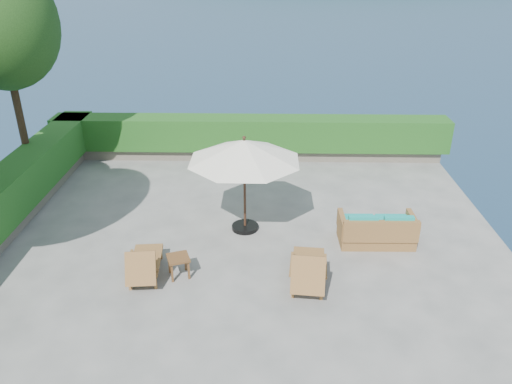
{
  "coord_description": "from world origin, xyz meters",
  "views": [
    {
      "loc": [
        0.53,
        -9.37,
        6.02
      ],
      "look_at": [
        0.3,
        0.8,
        1.1
      ],
      "focal_mm": 35.0,
      "sensor_mm": 36.0,
      "label": 1
    }
  ],
  "objects_px": {
    "lounge_left": "(144,263)",
    "side_table": "(178,260)",
    "patio_umbrella": "(244,151)",
    "lounge_right": "(308,269)",
    "wicker_loveseat": "(377,231)"
  },
  "relations": [
    {
      "from": "lounge_left",
      "to": "side_table",
      "type": "distance_m",
      "value": 0.68
    },
    {
      "from": "patio_umbrella",
      "to": "lounge_right",
      "type": "xyz_separation_m",
      "value": [
        1.34,
        -2.2,
        -1.61
      ]
    },
    {
      "from": "patio_umbrella",
      "to": "wicker_loveseat",
      "type": "bearing_deg",
      "value": -11.13
    },
    {
      "from": "side_table",
      "to": "lounge_left",
      "type": "bearing_deg",
      "value": -174.18
    },
    {
      "from": "patio_umbrella",
      "to": "side_table",
      "type": "bearing_deg",
      "value": -123.04
    },
    {
      "from": "side_table",
      "to": "lounge_right",
      "type": "bearing_deg",
      "value": -5.44
    },
    {
      "from": "lounge_right",
      "to": "wicker_loveseat",
      "type": "bearing_deg",
      "value": 49.33
    },
    {
      "from": "patio_umbrella",
      "to": "side_table",
      "type": "relative_size",
      "value": 6.25
    },
    {
      "from": "lounge_left",
      "to": "lounge_right",
      "type": "bearing_deg",
      "value": -8.52
    },
    {
      "from": "lounge_right",
      "to": "wicker_loveseat",
      "type": "xyz_separation_m",
      "value": [
        1.67,
        1.61,
        -0.06
      ]
    },
    {
      "from": "patio_umbrella",
      "to": "wicker_loveseat",
      "type": "distance_m",
      "value": 3.49
    },
    {
      "from": "lounge_left",
      "to": "lounge_right",
      "type": "relative_size",
      "value": 0.91
    },
    {
      "from": "lounge_left",
      "to": "wicker_loveseat",
      "type": "bearing_deg",
      "value": 10.67
    },
    {
      "from": "lounge_right",
      "to": "side_table",
      "type": "bearing_deg",
      "value": 179.95
    },
    {
      "from": "patio_umbrella",
      "to": "lounge_right",
      "type": "bearing_deg",
      "value": -58.63
    }
  ]
}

